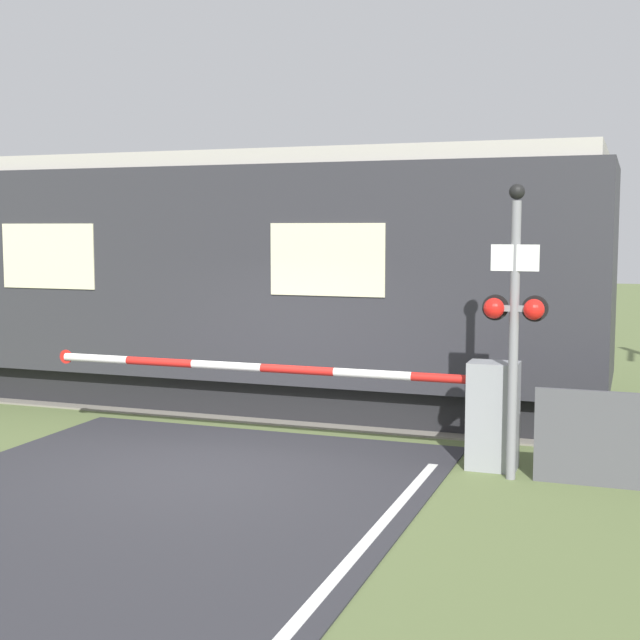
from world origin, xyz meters
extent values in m
plane|color=#5B6B3D|center=(0.00, 0.00, 0.00)|extent=(80.00, 80.00, 0.00)
cube|color=slate|center=(0.00, 4.02, 0.01)|extent=(36.00, 3.20, 0.03)
cube|color=#595451|center=(0.00, 3.30, 0.08)|extent=(36.00, 0.08, 0.10)
cube|color=#595451|center=(0.00, 4.74, 0.08)|extent=(36.00, 0.08, 0.10)
cube|color=black|center=(-4.08, 4.02, 0.30)|extent=(15.97, 2.61, 0.60)
cube|color=#2D2D33|center=(-4.08, 4.02, 2.23)|extent=(17.35, 3.07, 3.26)
cube|color=#ADA89E|center=(-4.08, 4.02, 3.98)|extent=(17.01, 2.82, 0.24)
cube|color=beige|center=(0.69, 2.48, 2.48)|extent=(1.74, 0.02, 1.04)
cube|color=beige|center=(-4.08, 2.48, 2.48)|extent=(1.74, 0.02, 1.04)
cube|color=gray|center=(3.30, 1.12, 0.66)|extent=(0.60, 0.44, 1.32)
cylinder|color=gray|center=(3.30, 1.12, 1.08)|extent=(0.16, 0.16, 0.18)
cylinder|color=red|center=(2.79, 1.12, 1.08)|extent=(1.02, 0.11, 0.11)
cylinder|color=white|center=(1.77, 1.12, 1.08)|extent=(1.02, 0.11, 0.11)
cylinder|color=red|center=(0.75, 1.12, 1.08)|extent=(1.02, 0.11, 0.11)
cylinder|color=white|center=(-0.27, 1.12, 1.08)|extent=(1.02, 0.11, 0.11)
cylinder|color=red|center=(-1.29, 1.12, 1.08)|extent=(1.02, 0.11, 0.11)
cylinder|color=white|center=(-2.31, 1.12, 1.08)|extent=(1.02, 0.11, 0.11)
cylinder|color=red|center=(-2.82, 1.12, 1.08)|extent=(0.20, 0.02, 0.20)
cylinder|color=gray|center=(3.58, 0.74, 1.62)|extent=(0.11, 0.11, 3.24)
cube|color=gray|center=(3.58, 0.74, 2.01)|extent=(0.57, 0.07, 0.07)
sphere|color=red|center=(3.35, 0.69, 2.01)|extent=(0.24, 0.24, 0.24)
sphere|color=red|center=(3.81, 0.69, 2.01)|extent=(0.24, 0.24, 0.24)
cylinder|color=black|center=(3.35, 0.80, 2.01)|extent=(0.30, 0.06, 0.30)
cylinder|color=black|center=(3.81, 0.80, 2.01)|extent=(0.30, 0.06, 0.30)
cube|color=white|center=(3.58, 0.70, 2.59)|extent=(0.54, 0.02, 0.30)
sphere|color=black|center=(3.58, 0.74, 3.34)|extent=(0.18, 0.18, 0.18)
camera|label=1|loc=(4.89, -9.60, 2.93)|focal=50.00mm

